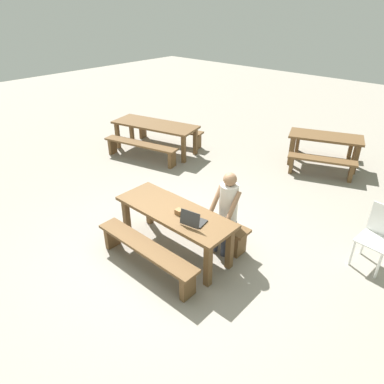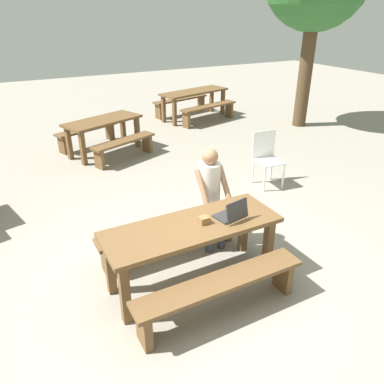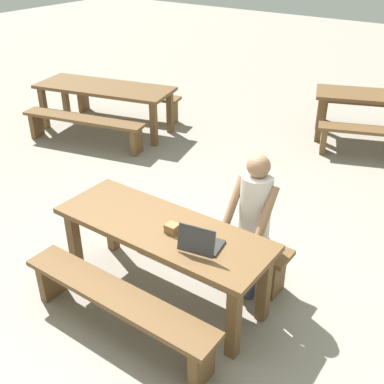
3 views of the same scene
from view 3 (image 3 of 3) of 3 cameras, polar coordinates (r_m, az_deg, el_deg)
The scene contains 13 objects.
ground_plane at distance 4.40m, azimuth -3.35°, elevation -12.16°, with size 30.00×30.00×0.00m, color gray.
picnic_table_front at distance 4.01m, azimuth -3.61°, elevation -5.50°, with size 1.92×0.69×0.74m.
bench_near at distance 3.86m, azimuth -9.07°, elevation -13.20°, with size 1.82×0.30×0.43m.
bench_far at distance 4.57m, azimuth 1.14°, elevation -5.10°, with size 1.82×0.30×0.43m.
laptop at distance 3.64m, azimuth 1.02°, elevation -6.16°, with size 0.34×0.32×0.24m.
small_pouch at distance 3.84m, azimuth -2.42°, elevation -4.41°, with size 0.10×0.09×0.08m.
person_seated at distance 4.07m, azimuth 7.37°, elevation -2.92°, with size 0.38×0.40×1.32m.
picnic_table_mid at distance 7.71m, azimuth 20.82°, elevation 10.13°, with size 1.75×1.22×0.73m.
bench_mid_south at distance 7.20m, azimuth 20.77°, elevation 6.34°, with size 1.46×0.80×0.43m.
bench_mid_north at distance 8.40m, azimuth 20.16°, elevation 9.65°, with size 1.46×0.80×0.43m.
picnic_table_rear at distance 7.72m, azimuth -10.55°, elevation 11.81°, with size 2.31×1.29×0.73m.
bench_rear_south at distance 7.30m, azimuth -13.02°, elevation 8.04°, with size 1.98×0.75×0.44m.
bench_rear_north at distance 8.35m, azimuth -8.00°, elevation 11.24°, with size 1.98×0.75×0.44m.
Camera 3 is at (2.10, -2.53, 2.92)m, focal length 43.99 mm.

